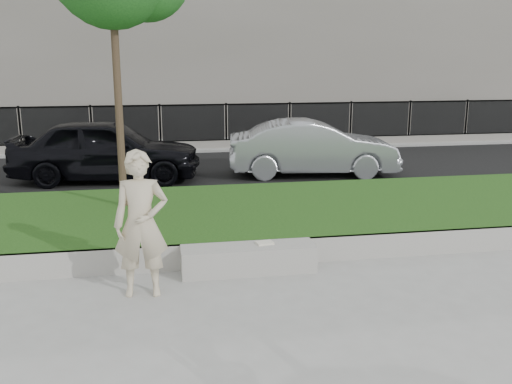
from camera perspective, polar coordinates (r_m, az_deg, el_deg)
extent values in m
plane|color=gray|center=(7.82, -3.69, -10.32)|extent=(90.00, 90.00, 0.00)
cube|color=black|center=(10.57, -5.53, -2.82)|extent=(34.00, 4.00, 0.40)
cube|color=gray|center=(8.71, -4.48, -6.39)|extent=(34.00, 0.08, 0.40)
cube|color=black|center=(15.95, -7.12, 2.03)|extent=(34.00, 7.00, 0.04)
cube|color=gray|center=(20.37, -7.81, 4.60)|extent=(34.00, 3.00, 0.12)
cube|color=slate|center=(19.36, -7.70, 4.68)|extent=(32.00, 0.30, 0.24)
cube|color=black|center=(19.27, -7.76, 6.54)|extent=(32.00, 0.04, 1.50)
cube|color=black|center=(19.20, -7.83, 8.61)|extent=(32.00, 0.05, 0.05)
cube|color=black|center=(19.34, -7.71, 5.06)|extent=(32.00, 0.05, 0.05)
cube|color=#6A665D|center=(27.19, -8.81, 17.20)|extent=(34.00, 10.00, 10.00)
cube|color=gray|center=(8.55, -0.75, -6.71)|extent=(2.00, 0.50, 0.41)
imported|color=beige|center=(7.69, -11.42, -3.17)|extent=(0.74, 0.51, 1.97)
cube|color=silver|center=(8.58, 0.87, -5.10)|extent=(0.27, 0.22, 0.03)
cylinder|color=#38281C|center=(10.72, -13.87, 13.74)|extent=(0.14, 0.14, 5.75)
imported|color=black|center=(14.96, -14.76, 4.13)|extent=(4.88, 2.38, 1.60)
imported|color=#94979C|center=(15.25, 5.70, 4.40)|extent=(4.59, 2.09, 1.46)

